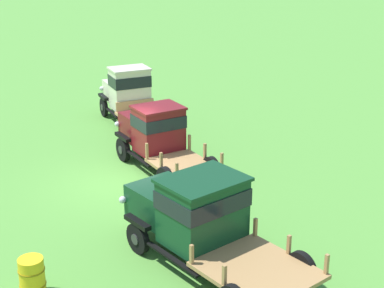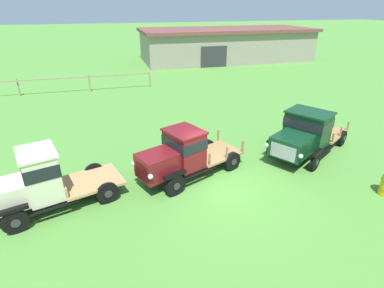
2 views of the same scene
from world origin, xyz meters
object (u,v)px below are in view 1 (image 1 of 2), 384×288
Objects in this scene: vintage_truck_foreground_near at (129,93)px; vintage_truck_midrow_center at (197,214)px; vintage_truck_second_in_line at (156,134)px; oil_drum_beside_row at (32,277)px.

vintage_truck_foreground_near is 0.89× the size of vintage_truck_midrow_center.
vintage_truck_second_in_line is 6.32m from vintage_truck_midrow_center.
vintage_truck_second_in_line reaches higher than oil_drum_beside_row.
vintage_truck_second_in_line is at bearing -175.66° from vintage_truck_midrow_center.
vintage_truck_second_in_line is 8.25m from oil_drum_beside_row.
vintage_truck_midrow_center is at bearing 4.34° from vintage_truck_second_in_line.
vintage_truck_second_in_line is 5.62× the size of oil_drum_beside_row.
vintage_truck_midrow_center is 4.16m from oil_drum_beside_row.
oil_drum_beside_row is (12.84, -2.73, -0.73)m from vintage_truck_foreground_near.
vintage_truck_midrow_center is (11.69, 1.20, -0.02)m from vintage_truck_foreground_near.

